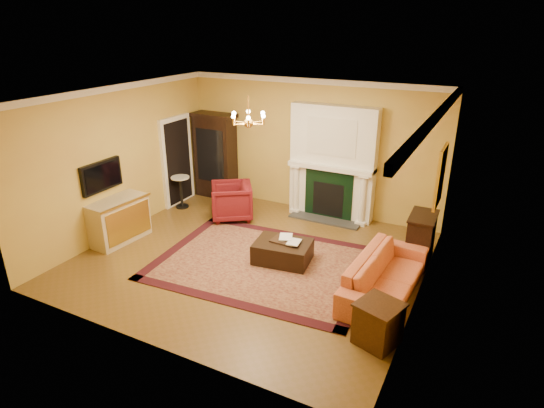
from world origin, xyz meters
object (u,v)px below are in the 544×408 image
Objects in this scene: console_table at (421,238)px; end_table at (378,324)px; china_cabinet at (216,157)px; leather_ottoman at (283,251)px; pedestal_table at (181,190)px; commode at (118,220)px; coral_sofa at (386,269)px; wingback_armchair at (231,199)px.

end_table is at bearing -92.84° from console_table.
leather_ottoman is at bearing -36.48° from china_cabinet.
pedestal_table reaches higher than leather_ottoman.
pedestal_table is (-0.30, -1.05, -0.55)m from china_cabinet.
end_table is (5.45, -0.76, -0.14)m from commode.
china_cabinet is 0.90× the size of coral_sofa.
leather_ottoman is at bearing 145.70° from end_table.
console_table is at bearing -10.04° from china_cabinet.
console_table is at bearing 88.74° from end_table.
coral_sofa is (4.90, -2.51, -0.56)m from china_cabinet.
commode is 1.97× the size of end_table.
commode is (-0.03, -1.97, -0.00)m from pedestal_table.
china_cabinet is 3.34× the size of end_table.
commode reaches higher than leather_ottoman.
china_cabinet is 1.61m from wingback_armchair.
china_cabinet reaches higher than coral_sofa.
pedestal_table is 3.51m from leather_ottoman.
wingback_armchair reaches higher than pedestal_table.
commode reaches higher than coral_sofa.
coral_sofa reaches higher than end_table.
pedestal_table is at bearing 153.26° from end_table.
china_cabinet is 2.37× the size of console_table.
coral_sofa is at bearing -15.65° from pedestal_table.
commode is at bearing -175.70° from leather_ottoman.
console_table is 0.84× the size of leather_ottoman.
pedestal_table is 1.28× the size of end_table.
wingback_armchair is 2.29m from leather_ottoman.
coral_sofa is at bearing 10.32° from commode.
commode reaches higher than end_table.
console_table reaches higher than pedestal_table.
end_table is 2.60m from leather_ottoman.
wingback_armchair is 4.88m from end_table.
wingback_armchair is at bearing 72.50° from coral_sofa.
console_table is at bearing 24.34° from commode.
console_table is (5.48, -0.00, -0.02)m from pedestal_table.
coral_sofa is at bearing 99.95° from end_table.
pedestal_table is 5.48m from console_table.
commode is at bearing 172.08° from end_table.
commode is (-0.33, -3.03, -0.56)m from china_cabinet.
commode is at bearing 99.12° from coral_sofa.
coral_sofa reaches higher than leather_ottoman.
end_table is (0.22, -1.28, -0.14)m from coral_sofa.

